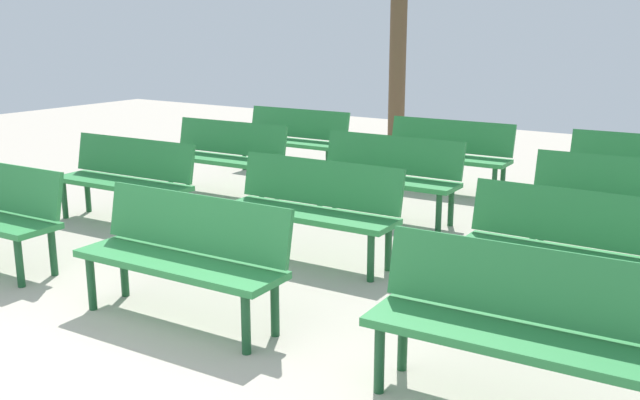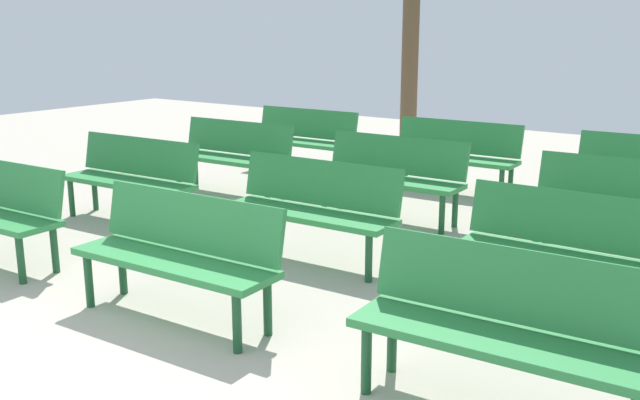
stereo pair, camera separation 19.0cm
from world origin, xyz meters
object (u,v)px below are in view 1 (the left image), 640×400
Objects in this scene: bench_r3_c1 at (447,151)px; tree_1 at (397,69)px; bench_r0_c2 at (519,320)px; bench_r1_c1 at (313,204)px; bench_r3_c0 at (294,136)px; bench_r1_c0 at (126,175)px; bench_r2_c0 at (226,153)px; bench_r2_c1 at (387,172)px; bench_r1_c2 at (575,245)px; bench_r2_c2 at (622,200)px; bench_r0_c1 at (185,250)px.

bench_r3_c1 is 0.64× the size of tree_1.
bench_r0_c2 and bench_r1_c1 have the same top height.
bench_r3_c1 is (2.27, 0.09, 0.00)m from bench_r3_c0.
bench_r3_c0 is at bearing 88.54° from bench_r1_c0.
bench_r2_c0 is 2.20m from bench_r2_c1.
bench_r1_c2 is 1.60m from bench_r2_c2.
bench_r0_c1 is at bearing -36.50° from bench_r1_c0.
bench_r2_c2 is 1.01× the size of bench_r3_c1.
bench_r2_c1 is 0.64× the size of tree_1.
bench_r2_c1 is at bearing -63.34° from tree_1.
bench_r2_c0 is at bearing -145.64° from bench_r3_c1.
bench_r0_c1 is 1.00× the size of bench_r3_c1.
bench_r3_c1 is at bearing 114.89° from bench_r0_c2.
bench_r1_c1 is 1.00× the size of bench_r2_c0.
bench_r1_c0 is 1.00× the size of bench_r2_c2.
bench_r2_c2 is at bearing -18.68° from bench_r3_c0.
bench_r0_c1 is 4.73m from bench_r3_c1.
bench_r0_c2 is 5.54m from bench_r2_c0.
bench_r3_c1 is at bearing 90.21° from bench_r1_c1.
bench_r0_c1 is 2.33m from bench_r0_c2.
bench_r1_c2 is at bearing -52.92° from tree_1.
bench_r0_c2 and bench_r2_c1 have the same top height.
bench_r2_c1 is at bearing 178.25° from bench_r2_c2.
bench_r2_c0 and bench_r2_c1 have the same top height.
bench_r1_c1 is (0.00, 1.58, 0.00)m from bench_r0_c1.
bench_r2_c2 is 2.78m from bench_r3_c1.
tree_1 is at bearing 104.97° from bench_r0_c1.
bench_r3_c0 is (-2.27, 1.46, 0.00)m from bench_r2_c1.
bench_r1_c0 is 3.87m from bench_r3_c1.
bench_r0_c1 is at bearing 179.44° from bench_r0_c2.
bench_r1_c2 is (-0.10, 1.53, 0.00)m from bench_r0_c2.
bench_r3_c0 is at bearing 146.22° from bench_r1_c2.
bench_r3_c0 is (-4.62, 3.00, 0.00)m from bench_r1_c2.
bench_r0_c1 is 1.00× the size of bench_r3_c0.
bench_r0_c1 and bench_r2_c1 have the same top height.
bench_r1_c1 is at bearing -68.50° from tree_1.
bench_r1_c0 is at bearing -144.33° from bench_r2_c1.
bench_r2_c2 is at bearing -1.05° from bench_r2_c0.
bench_r1_c0 is 1.01× the size of bench_r2_c1.
bench_r0_c2 and bench_r3_c1 have the same top height.
bench_r2_c2 and bench_r3_c1 have the same top height.
bench_r1_c1 is 6.76m from tree_1.
bench_r2_c0 is 0.64× the size of tree_1.
bench_r0_c1 and bench_r1_c1 have the same top height.
bench_r0_c1 is at bearing -64.48° from bench_r3_c0.
bench_r2_c0 is 1.00× the size of bench_r3_c0.
bench_r1_c2 is at bearing -34.64° from bench_r2_c1.
bench_r1_c0 is 4.53m from bench_r1_c2.
bench_r1_c1 is (2.31, 0.06, 0.00)m from bench_r1_c0.
tree_1 is at bearing 115.29° from bench_r2_c1.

